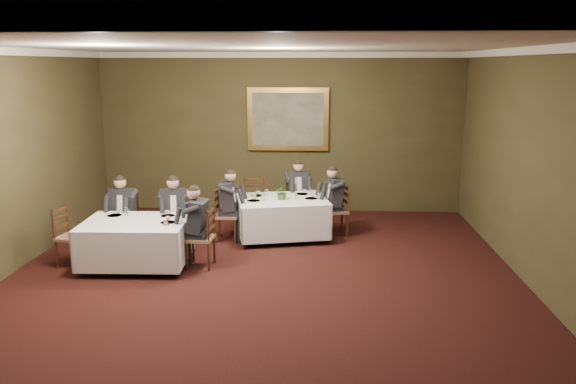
# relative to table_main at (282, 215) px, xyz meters

# --- Properties ---
(ground) EXTENTS (10.00, 10.00, 0.00)m
(ground) POSITION_rel_table_main_xyz_m (-0.17, -2.90, -0.45)
(ground) COLOR black
(ground) RESTS_ON ground
(ceiling) EXTENTS (8.00, 10.00, 0.10)m
(ceiling) POSITION_rel_table_main_xyz_m (-0.17, -2.90, 3.05)
(ceiling) COLOR silver
(ceiling) RESTS_ON back_wall
(back_wall) EXTENTS (8.00, 0.10, 3.50)m
(back_wall) POSITION_rel_table_main_xyz_m (-0.17, 2.10, 1.30)
(back_wall) COLOR #38351C
(back_wall) RESTS_ON ground
(right_wall) EXTENTS (0.10, 10.00, 3.50)m
(right_wall) POSITION_rel_table_main_xyz_m (3.83, -2.90, 1.30)
(right_wall) COLOR #38351C
(right_wall) RESTS_ON ground
(crown_molding) EXTENTS (8.00, 10.00, 0.12)m
(crown_molding) POSITION_rel_table_main_xyz_m (-0.17, -2.90, 2.99)
(crown_molding) COLOR white
(crown_molding) RESTS_ON back_wall
(table_main) EXTENTS (1.91, 1.61, 0.67)m
(table_main) POSITION_rel_table_main_xyz_m (0.00, 0.00, 0.00)
(table_main) COLOR black
(table_main) RESTS_ON ground
(table_second) EXTENTS (1.72, 1.33, 0.67)m
(table_second) POSITION_rel_table_main_xyz_m (-2.28, -1.67, 0.00)
(table_second) COLOR black
(table_second) RESTS_ON ground
(chair_main_backleft) EXTENTS (0.47, 0.45, 1.00)m
(chair_main_backleft) POSITION_rel_table_main_xyz_m (-0.62, 0.74, -0.17)
(chair_main_backleft) COLOR brown
(chair_main_backleft) RESTS_ON ground
(chair_main_backright) EXTENTS (0.53, 0.52, 1.00)m
(chair_main_backright) POSITION_rel_table_main_xyz_m (0.25, 0.94, -0.17)
(chair_main_backright) COLOR brown
(chair_main_backright) RESTS_ON ground
(diner_main_backright) EXTENTS (0.51, 0.57, 1.35)m
(diner_main_backright) POSITION_rel_table_main_xyz_m (0.26, 0.92, 0.06)
(diner_main_backright) COLOR black
(diner_main_backright) RESTS_ON chair_main_backright
(chair_main_endleft) EXTENTS (0.42, 0.44, 1.00)m
(chair_main_endleft) POSITION_rel_table_main_xyz_m (-1.03, -0.23, -0.17)
(chair_main_endleft) COLOR brown
(chair_main_endleft) RESTS_ON ground
(diner_main_endleft) EXTENTS (0.48, 0.42, 1.35)m
(diner_main_endleft) POSITION_rel_table_main_xyz_m (-1.02, -0.23, 0.06)
(diner_main_endleft) COLOR black
(diner_main_endleft) RESTS_ON chair_main_endleft
(chair_main_endright) EXTENTS (0.51, 0.53, 1.00)m
(chair_main_endright) POSITION_rel_table_main_xyz_m (1.03, 0.23, -0.17)
(chair_main_endright) COLOR brown
(chair_main_endright) RESTS_ON ground
(diner_main_endright) EXTENTS (0.56, 0.50, 1.35)m
(diner_main_endright) POSITION_rel_table_main_xyz_m (1.02, 0.23, 0.06)
(diner_main_endright) COLOR black
(diner_main_endright) RESTS_ON chair_main_endright
(chair_sec_backleft) EXTENTS (0.48, 0.46, 1.00)m
(chair_sec_backleft) POSITION_rel_table_main_xyz_m (-2.76, -0.82, -0.17)
(chair_sec_backleft) COLOR brown
(chair_sec_backleft) RESTS_ON ground
(diner_sec_backleft) EXTENTS (0.45, 0.51, 1.35)m
(diner_sec_backleft) POSITION_rel_table_main_xyz_m (-2.76, -0.83, 0.06)
(diner_sec_backleft) COLOR black
(diner_sec_backleft) RESTS_ON chair_sec_backleft
(chair_sec_backright) EXTENTS (0.50, 0.49, 1.00)m
(chair_sec_backright) POSITION_rel_table_main_xyz_m (-1.86, -0.79, -0.17)
(chair_sec_backright) COLOR brown
(chair_sec_backright) RESTS_ON ground
(diner_sec_backright) EXTENTS (0.47, 0.54, 1.35)m
(diner_sec_backright) POSITION_rel_table_main_xyz_m (-1.86, -0.81, 0.06)
(diner_sec_backright) COLOR black
(diner_sec_backright) RESTS_ON chair_sec_backright
(chair_sec_endright) EXTENTS (0.45, 0.47, 1.00)m
(chair_sec_endright) POSITION_rel_table_main_xyz_m (-1.22, -1.64, -0.17)
(chair_sec_endright) COLOR brown
(chair_sec_endright) RESTS_ON ground
(diner_sec_endright) EXTENTS (0.50, 0.44, 1.35)m
(diner_sec_endright) POSITION_rel_table_main_xyz_m (-1.23, -1.64, 0.06)
(diner_sec_endright) COLOR black
(diner_sec_endright) RESTS_ON chair_sec_endright
(chair_sec_endleft) EXTENTS (0.49, 0.51, 1.00)m
(chair_sec_endleft) POSITION_rel_table_main_xyz_m (-3.35, -1.70, -0.17)
(chair_sec_endleft) COLOR brown
(chair_sec_endleft) RESTS_ON ground
(centerpiece) EXTENTS (0.32, 0.29, 0.31)m
(centerpiece) POSITION_rel_table_main_xyz_m (0.01, -0.04, 0.47)
(centerpiece) COLOR #2D5926
(centerpiece) RESTS_ON table_main
(candlestick) EXTENTS (0.06, 0.06, 0.43)m
(candlestick) POSITION_rel_table_main_xyz_m (0.25, 0.00, 0.47)
(candlestick) COLOR gold
(candlestick) RESTS_ON table_main
(place_setting_table_main) EXTENTS (0.33, 0.31, 0.14)m
(place_setting_table_main) POSITION_rel_table_main_xyz_m (-0.46, 0.27, 0.35)
(place_setting_table_main) COLOR white
(place_setting_table_main) RESTS_ON table_main
(place_setting_table_second) EXTENTS (0.33, 0.31, 0.14)m
(place_setting_table_second) POSITION_rel_table_main_xyz_m (-2.69, -1.30, 0.35)
(place_setting_table_second) COLOR white
(place_setting_table_second) RESTS_ON table_second
(painting) EXTENTS (1.78, 0.09, 1.37)m
(painting) POSITION_rel_table_main_xyz_m (0.00, 2.04, 1.62)
(painting) COLOR gold
(painting) RESTS_ON back_wall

